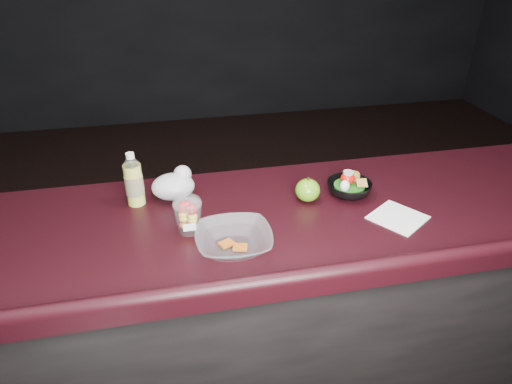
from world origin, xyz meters
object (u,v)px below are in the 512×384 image
(lemonade_bottle, at_px, (134,183))
(green_apple, at_px, (308,190))
(takeout_bowl, at_px, (234,241))
(fruit_cup, at_px, (188,214))
(snack_bowl, at_px, (349,187))

(lemonade_bottle, xyz_separation_m, green_apple, (0.60, -0.10, -0.04))
(takeout_bowl, bearing_deg, fruit_cup, 136.58)
(lemonade_bottle, relative_size, takeout_bowl, 0.80)
(green_apple, bearing_deg, snack_bowl, 2.92)
(green_apple, xyz_separation_m, takeout_bowl, (-0.31, -0.23, -0.01))
(lemonade_bottle, height_order, fruit_cup, lemonade_bottle)
(green_apple, height_order, snack_bowl, green_apple)
(snack_bowl, bearing_deg, green_apple, -177.08)
(fruit_cup, distance_m, snack_bowl, 0.61)
(fruit_cup, xyz_separation_m, green_apple, (0.43, 0.11, -0.03))
(lemonade_bottle, height_order, green_apple, lemonade_bottle)
(fruit_cup, relative_size, takeout_bowl, 0.54)
(lemonade_bottle, bearing_deg, green_apple, -9.89)
(fruit_cup, distance_m, takeout_bowl, 0.18)
(lemonade_bottle, relative_size, fruit_cup, 1.48)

